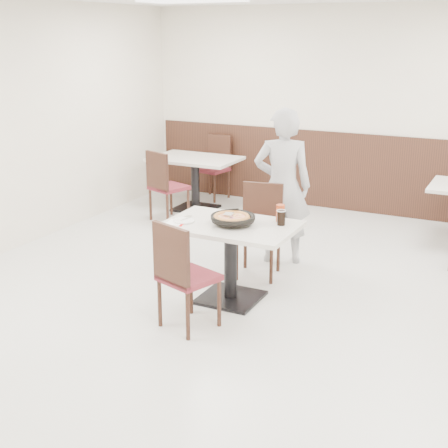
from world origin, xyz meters
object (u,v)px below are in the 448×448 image
at_px(chair_near, 189,275).
at_px(cola_glass, 281,218).
at_px(main_table, 231,262).
at_px(bg_chair_left_near, 169,186).
at_px(pizza_pan, 233,220).
at_px(pizza, 232,219).
at_px(bg_chair_left_far, 212,168).
at_px(diner_person, 282,187).
at_px(chair_far, 258,232).
at_px(side_plate, 184,221).
at_px(red_cup, 280,213).
at_px(bg_table_left, 195,184).

xyz_separation_m(chair_near, cola_glass, (0.49, 0.84, 0.34)).
relative_size(main_table, bg_chair_left_near, 1.26).
distance_m(pizza_pan, cola_glass, 0.44).
distance_m(pizza, bg_chair_left_far, 3.81).
height_order(pizza, bg_chair_left_far, bg_chair_left_far).
bearing_deg(bg_chair_left_near, diner_person, -3.16).
bearing_deg(bg_chair_left_near, chair_near, -36.32).
xyz_separation_m(chair_far, pizza_pan, (0.04, -0.68, 0.32)).
bearing_deg(side_plate, bg_chair_left_far, 113.42).
bearing_deg(bg_chair_left_near, chair_far, -15.81).
xyz_separation_m(main_table, chair_far, (-0.01, 0.67, 0.10)).
xyz_separation_m(cola_glass, diner_person, (-0.38, 1.01, 0.03)).
distance_m(main_table, bg_chair_left_near, 2.73).
bearing_deg(pizza, bg_chair_left_far, 120.20).
bearing_deg(chair_far, pizza, 82.45).
bearing_deg(bg_chair_left_far, pizza, 129.81).
height_order(cola_glass, diner_person, diner_person).
height_order(chair_near, bg_chair_left_far, same).
relative_size(pizza_pan, red_cup, 2.44).
height_order(pizza, side_plate, pizza).
distance_m(main_table, pizza_pan, 0.42).
distance_m(main_table, bg_table_left, 3.18).
relative_size(diner_person, bg_chair_left_far, 1.78).
height_order(cola_glass, bg_table_left, cola_glass).
distance_m(main_table, pizza, 0.44).
bearing_deg(chair_far, pizza_pan, 82.93).
bearing_deg(pizza, bg_table_left, 124.91).
relative_size(pizza_pan, bg_chair_left_far, 0.41).
bearing_deg(cola_glass, diner_person, 110.76).
distance_m(side_plate, red_cup, 0.90).
height_order(chair_far, bg_chair_left_near, same).
height_order(main_table, chair_near, chair_near).
height_order(side_plate, bg_chair_left_near, bg_chair_left_near).
relative_size(main_table, red_cup, 7.50).
xyz_separation_m(chair_far, bg_chair_left_near, (-1.87, 1.32, 0.00)).
bearing_deg(chair_near, bg_table_left, 136.73).
bearing_deg(bg_chair_left_near, pizza_pan, -26.98).
relative_size(pizza, bg_table_left, 0.28).
bearing_deg(diner_person, chair_near, 65.17).
bearing_deg(cola_glass, side_plate, -159.90).
distance_m(red_cup, diner_person, 0.98).
bearing_deg(pizza, cola_glass, 27.09).
xyz_separation_m(pizza, red_cup, (0.36, 0.30, 0.02)).
height_order(main_table, side_plate, side_plate).
height_order(chair_far, red_cup, chair_far).
distance_m(pizza_pan, red_cup, 0.45).
distance_m(pizza, red_cup, 0.47).
distance_m(side_plate, bg_chair_left_near, 2.59).
distance_m(pizza, bg_table_left, 3.25).
height_order(red_cup, bg_table_left, red_cup).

